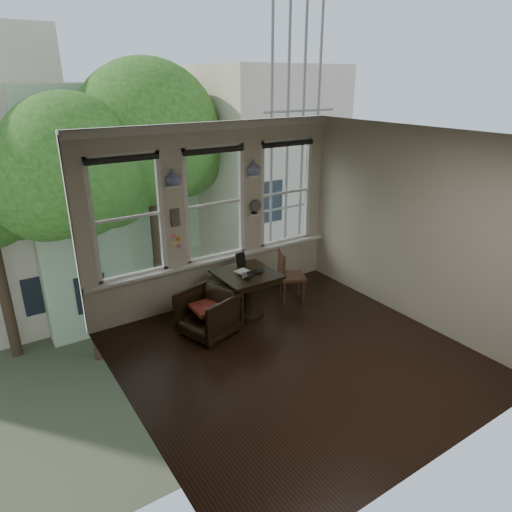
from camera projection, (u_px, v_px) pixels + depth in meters
ground at (294, 356)px, 6.37m from camera, size 4.50×4.50×0.00m
ceiling at (302, 136)px, 5.27m from camera, size 4.50×4.50×0.00m
wall_back at (214, 215)px, 7.57m from camera, size 4.50×0.00×4.50m
wall_front at (454, 334)px, 4.07m from camera, size 4.50×0.00×4.50m
wall_left at (125, 301)px, 4.67m from camera, size 0.00×4.50×4.50m
wall_right at (414, 227)px, 6.97m from camera, size 0.00×4.50×4.50m
window_left at (127, 218)px, 6.76m from camera, size 1.10×0.12×1.90m
window_center at (213, 204)px, 7.50m from camera, size 1.10×0.12×1.90m
window_right at (284, 192)px, 8.24m from camera, size 1.10×0.12×1.90m
shelf_left at (174, 186)px, 6.90m from camera, size 0.26×0.16×0.03m
shelf_right at (254, 176)px, 7.65m from camera, size 0.26×0.16×0.03m
intercom at (175, 217)px, 7.11m from camera, size 0.14×0.06×0.28m
sticky_notes at (176, 239)px, 7.24m from camera, size 0.16×0.01×0.24m
desk_fan at (254, 209)px, 7.84m from camera, size 0.20×0.20×0.24m
vase_left at (173, 177)px, 6.85m from camera, size 0.24×0.24×0.25m
vase_right at (254, 167)px, 7.60m from camera, size 0.24×0.24×0.25m
table at (247, 294)px, 7.35m from camera, size 0.90×0.90×0.75m
armchair_left at (208, 313)px, 6.80m from camera, size 0.95×0.94×0.70m
cushion_red at (208, 308)px, 6.77m from camera, size 0.45×0.45×0.06m
side_chair_right at (292, 276)px, 7.82m from camera, size 0.55×0.55×0.92m
laptop at (256, 273)px, 7.18m from camera, size 0.30×0.20×0.02m
mug at (244, 275)px, 7.03m from camera, size 0.10×0.10×0.08m
drinking_glass at (248, 276)px, 6.97m from camera, size 0.13×0.13×0.10m
tablet at (241, 259)px, 7.46m from camera, size 0.16×0.08×0.22m
papers at (245, 272)px, 7.25m from camera, size 0.28×0.34×0.00m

